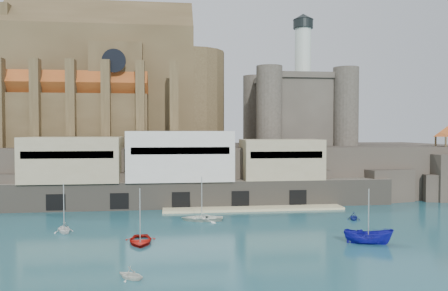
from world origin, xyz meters
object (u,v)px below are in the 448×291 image
at_px(boat_0, 140,243).
at_px(boat_2, 368,244).
at_px(pavilion, 448,132).
at_px(church, 111,88).
at_px(boat_1, 131,279).
at_px(castle_keep, 297,107).

relative_size(boat_0, boat_2, 0.99).
xyz_separation_m(pavilion, boat_0, (-57.23, -27.57, -12.73)).
bearing_deg(boat_2, church, 54.49).
bearing_deg(pavilion, church, 166.52).
bearing_deg(boat_2, boat_1, 126.25).
height_order(castle_keep, boat_1, castle_keep).
relative_size(pavilion, boat_2, 1.15).
height_order(castle_keep, boat_0, castle_keep).
bearing_deg(castle_keep, boat_0, -126.28).
height_order(pavilion, boat_0, pavilion).
distance_m(pavilion, boat_2, 45.78).
height_order(pavilion, boat_2, pavilion).
bearing_deg(pavilion, boat_1, -145.04).
bearing_deg(boat_1, pavilion, -18.15).
height_order(boat_0, boat_2, boat_2).
bearing_deg(pavilion, boat_0, -154.28).
distance_m(church, boat_2, 62.77).
distance_m(castle_keep, pavilion, 30.50).
distance_m(pavilion, boat_0, 64.79).
height_order(castle_keep, pavilion, castle_keep).
bearing_deg(boat_0, boat_2, -10.36).
bearing_deg(boat_1, boat_2, -34.59).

